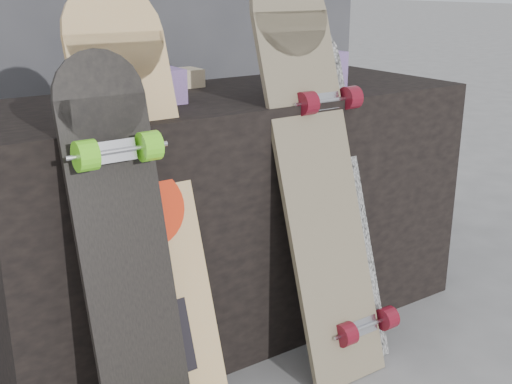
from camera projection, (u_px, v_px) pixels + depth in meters
vendor_table at (228, 211)px, 2.17m from camera, size 1.60×0.60×0.80m
merch_box_purple at (150, 87)px, 1.85m from camera, size 0.18×0.12×0.10m
merch_box_small at (318, 69)px, 2.15m from camera, size 0.14×0.14×0.12m
merch_box_flat at (169, 79)px, 2.13m from camera, size 0.22×0.10×0.06m
longboard_geisha at (145, 202)px, 1.63m from camera, size 0.27×0.39×1.15m
longboard_celtic at (315, 164)px, 1.88m from camera, size 0.27×0.39×1.19m
longboard_cascadia at (333, 190)px, 1.96m from camera, size 0.24×0.39×1.03m
skateboard_dark at (128, 259)px, 1.52m from camera, size 0.22×0.32×1.00m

